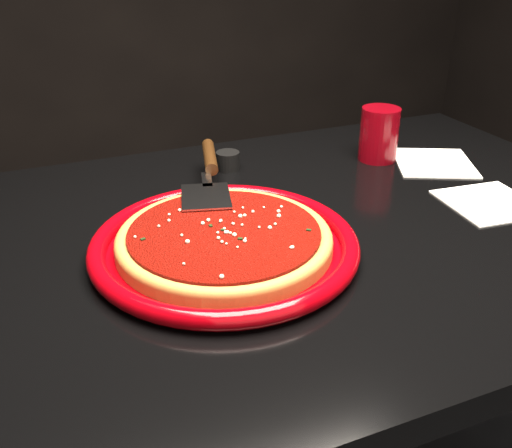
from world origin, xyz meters
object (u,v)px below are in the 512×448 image
Objects in this scene: plate at (225,245)px; pizza_server at (209,172)px; table at (285,404)px; ramekin at (228,161)px; cup at (379,134)px.

plate is 0.19m from pizza_server.
table is at bearing -43.61° from pizza_server.
table is at bearing -87.23° from ramekin.
table is 11.61× the size of cup.
cup reaches higher than plate.
cup is (0.40, 0.23, 0.04)m from plate.
ramekin is at bearing 69.12° from plate.
pizza_server is (-0.08, 0.14, 0.42)m from table.
ramekin is (0.07, 0.11, -0.03)m from pizza_server.
ramekin is at bearing 72.01° from pizza_server.
pizza_server is at bearing -123.22° from ramekin.
plate is 0.32m from ramekin.
table is at bearing 19.40° from plate.
table is 0.45m from pizza_server.
plate is 3.64× the size of cup.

